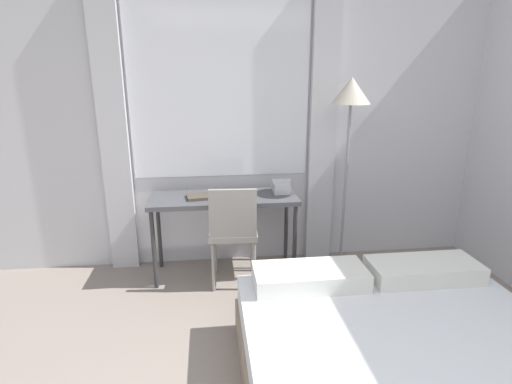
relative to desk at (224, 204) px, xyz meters
The scene contains 6 objects.
wall_back_with_window 0.82m from the desk, 44.72° to the left, with size 5.13×0.13×2.70m.
desk is the anchor object (origin of this frame).
desk_chair 0.27m from the desk, 73.12° to the right, with size 0.43×0.43×0.89m.
standing_lamp 1.34m from the desk, ahead, with size 0.32×0.32×1.73m.
telephone 0.53m from the desk, ahead, with size 0.16×0.17×0.12m.
book 0.21m from the desk, behind, with size 0.27×0.21×0.02m.
Camera 1 is at (-0.47, -0.88, 1.77)m, focal length 28.00 mm.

